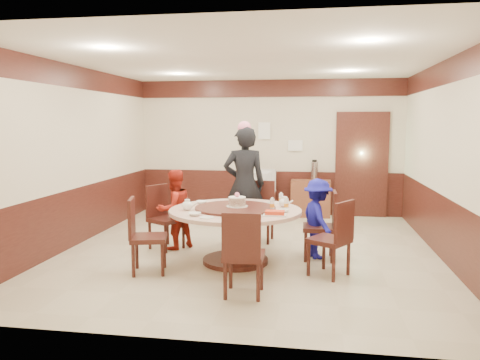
% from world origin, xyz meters
% --- Properties ---
extents(room, '(6.00, 6.04, 2.84)m').
position_xyz_m(room, '(0.01, 0.01, 1.08)').
color(room, beige).
rests_on(room, ground).
extents(banquet_table, '(1.80, 1.80, 0.78)m').
position_xyz_m(banquet_table, '(-0.11, -0.64, 0.53)').
color(banquet_table, '#401914').
rests_on(banquet_table, ground).
extents(chair_0, '(0.46, 0.45, 0.97)m').
position_xyz_m(chair_0, '(1.05, -0.29, 0.30)').
color(chair_0, '#401914').
rests_on(chair_0, ground).
extents(chair_1, '(0.48, 0.49, 0.97)m').
position_xyz_m(chair_1, '(0.08, 0.61, 0.30)').
color(chair_1, '#401914').
rests_on(chair_1, ground).
extents(chair_2, '(0.61, 0.60, 0.97)m').
position_xyz_m(chair_2, '(-1.29, -0.08, 0.30)').
color(chair_2, '#401914').
rests_on(chair_2, ground).
extents(chair_3, '(0.54, 0.54, 0.97)m').
position_xyz_m(chair_3, '(-1.16, -1.24, 0.30)').
color(chair_3, '#401914').
rests_on(chair_3, ground).
extents(chair_4, '(0.45, 0.46, 0.97)m').
position_xyz_m(chair_4, '(0.19, -1.85, 0.30)').
color(chair_4, '#401914').
rests_on(chair_4, ground).
extents(chair_5, '(0.61, 0.61, 0.97)m').
position_xyz_m(chair_5, '(1.16, -1.00, 0.30)').
color(chair_5, '#401914').
rests_on(chair_5, ground).
extents(person_standing, '(0.77, 0.60, 1.86)m').
position_xyz_m(person_standing, '(-0.17, 0.59, 0.93)').
color(person_standing, black).
rests_on(person_standing, ground).
extents(person_red, '(0.73, 0.75, 1.22)m').
position_xyz_m(person_red, '(-1.15, -0.06, 0.61)').
color(person_red, '#AA2316').
rests_on(person_red, ground).
extents(person_blue, '(0.68, 0.84, 1.13)m').
position_xyz_m(person_blue, '(1.01, -0.22, 0.57)').
color(person_blue, '#171796').
rests_on(person_blue, ground).
extents(birthday_cake, '(0.29, 0.29, 0.20)m').
position_xyz_m(birthday_cake, '(-0.09, -0.61, 0.85)').
color(birthday_cake, white).
rests_on(birthday_cake, banquet_table).
extents(teapot_left, '(0.17, 0.15, 0.13)m').
position_xyz_m(teapot_left, '(-0.73, -0.81, 0.81)').
color(teapot_left, white).
rests_on(teapot_left, banquet_table).
extents(teapot_right, '(0.17, 0.15, 0.13)m').
position_xyz_m(teapot_right, '(0.54, -0.36, 0.81)').
color(teapot_right, white).
rests_on(teapot_right, banquet_table).
extents(bowl_0, '(0.16, 0.16, 0.04)m').
position_xyz_m(bowl_0, '(-0.66, -0.29, 0.77)').
color(bowl_0, white).
rests_on(bowl_0, banquet_table).
extents(bowl_1, '(0.12, 0.12, 0.04)m').
position_xyz_m(bowl_1, '(0.26, -1.20, 0.77)').
color(bowl_1, white).
rests_on(bowl_1, banquet_table).
extents(bowl_2, '(0.16, 0.16, 0.04)m').
position_xyz_m(bowl_2, '(-0.54, -1.17, 0.77)').
color(bowl_2, white).
rests_on(bowl_2, banquet_table).
extents(bowl_3, '(0.14, 0.14, 0.04)m').
position_xyz_m(bowl_3, '(0.56, -0.78, 0.77)').
color(bowl_3, white).
rests_on(bowl_3, banquet_table).
extents(saucer_near, '(0.18, 0.18, 0.01)m').
position_xyz_m(saucer_near, '(-0.36, -1.29, 0.76)').
color(saucer_near, white).
rests_on(saucer_near, banquet_table).
extents(saucer_far, '(0.18, 0.18, 0.01)m').
position_xyz_m(saucer_far, '(0.34, -0.14, 0.76)').
color(saucer_far, white).
rests_on(saucer_far, banquet_table).
extents(shrimp_platter, '(0.30, 0.20, 0.06)m').
position_xyz_m(shrimp_platter, '(0.46, -1.01, 0.78)').
color(shrimp_platter, white).
rests_on(shrimp_platter, banquet_table).
extents(bottle_0, '(0.06, 0.06, 0.16)m').
position_xyz_m(bottle_0, '(0.40, -0.68, 0.83)').
color(bottle_0, white).
rests_on(bottle_0, banquet_table).
extents(bottle_1, '(0.06, 0.06, 0.16)m').
position_xyz_m(bottle_1, '(0.58, -0.63, 0.83)').
color(bottle_1, white).
rests_on(bottle_1, banquet_table).
extents(bottle_2, '(0.06, 0.06, 0.16)m').
position_xyz_m(bottle_2, '(0.48, -0.20, 0.83)').
color(bottle_2, white).
rests_on(bottle_2, banquet_table).
extents(tv_stand, '(0.85, 0.45, 0.50)m').
position_xyz_m(tv_stand, '(-0.25, 2.75, 0.25)').
color(tv_stand, '#401914').
rests_on(tv_stand, ground).
extents(television, '(0.81, 0.27, 0.47)m').
position_xyz_m(television, '(-0.25, 2.75, 0.73)').
color(television, gray).
rests_on(television, tv_stand).
extents(side_cabinet, '(0.80, 0.40, 0.75)m').
position_xyz_m(side_cabinet, '(0.88, 2.78, 0.38)').
color(side_cabinet, brown).
rests_on(side_cabinet, ground).
extents(thermos, '(0.15, 0.15, 0.38)m').
position_xyz_m(thermos, '(0.95, 2.78, 0.94)').
color(thermos, silver).
rests_on(thermos, side_cabinet).
extents(notice_left, '(0.25, 0.00, 0.35)m').
position_xyz_m(notice_left, '(-0.10, 2.96, 1.75)').
color(notice_left, white).
rests_on(notice_left, room).
extents(notice_right, '(0.30, 0.00, 0.22)m').
position_xyz_m(notice_right, '(0.55, 2.96, 1.45)').
color(notice_right, white).
rests_on(notice_right, room).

